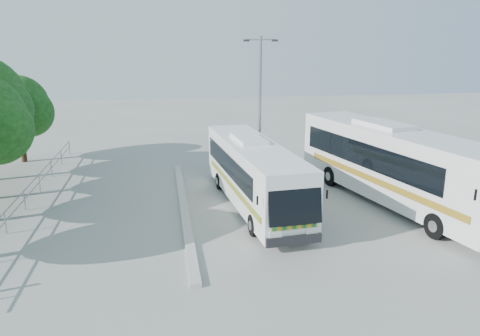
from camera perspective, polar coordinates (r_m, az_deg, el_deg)
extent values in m
plane|color=#9E9E99|center=(21.87, -0.53, -6.32)|extent=(100.00, 100.00, 0.00)
cube|color=#B2B2AD|center=(23.50, -6.86, -4.69)|extent=(0.40, 16.00, 0.15)
cylinder|color=gray|center=(26.03, -24.34, -1.97)|extent=(0.06, 22.00, 0.06)
cylinder|color=gray|center=(26.14, -24.25, -2.81)|extent=(0.06, 22.00, 0.06)
cylinder|color=gray|center=(35.59, -20.37, 1.97)|extent=(0.06, 0.06, 1.00)
cylinder|color=#382314|center=(35.37, -24.99, 2.89)|extent=(0.36, 0.36, 2.77)
sphere|color=#13370F|center=(34.99, -25.45, 6.92)|extent=(4.03, 4.03, 4.03)
sphere|color=#13370F|center=(34.36, -24.37, 6.17)|extent=(3.28, 3.28, 3.28)
sphere|color=#13370F|center=(35.71, -26.25, 7.79)|extent=(3.02, 3.02, 3.02)
cube|color=white|center=(23.18, 1.67, -0.51)|extent=(3.32, 11.37, 2.85)
cube|color=black|center=(17.98, 6.71, -4.08)|extent=(2.18, 0.62, 1.81)
cube|color=black|center=(23.33, -1.51, 0.48)|extent=(0.84, 8.94, 1.03)
cube|color=black|center=(23.96, 4.03, 0.83)|extent=(0.84, 8.94, 1.03)
cube|color=#0E6527|center=(22.78, -1.02, -2.20)|extent=(0.89, 9.68, 0.26)
cylinder|color=black|center=(20.00, 1.66, -6.98)|extent=(0.36, 0.96, 0.93)
cylinder|color=black|center=(20.65, 7.32, -6.37)|extent=(0.36, 0.96, 0.93)
cylinder|color=black|center=(26.25, -2.50, -1.58)|extent=(0.36, 0.96, 0.93)
cylinder|color=black|center=(26.75, 1.92, -1.25)|extent=(0.36, 0.96, 0.93)
cube|color=silver|center=(24.74, 18.33, 0.53)|extent=(5.50, 13.67, 3.40)
cube|color=black|center=(24.29, 14.83, 1.55)|extent=(2.27, 10.49, 1.23)
cube|color=black|center=(26.05, 19.88, 2.04)|extent=(2.27, 10.49, 1.23)
cube|color=#0B4D1C|center=(23.78, 16.07, -1.46)|extent=(2.43, 11.36, 0.31)
cylinder|color=black|center=(21.31, 22.78, -6.52)|extent=(0.56, 1.16, 1.12)
cylinder|color=black|center=(27.35, 11.00, -0.96)|extent=(0.56, 1.16, 1.12)
cylinder|color=black|center=(28.75, 15.26, -0.44)|extent=(0.56, 1.16, 1.12)
cylinder|color=gray|center=(28.74, 2.45, 7.44)|extent=(0.20, 0.20, 8.35)
cylinder|color=gray|center=(28.49, 2.54, 15.38)|extent=(1.65, 0.41, 0.08)
cube|color=black|center=(28.49, 0.80, 15.29)|extent=(0.40, 0.26, 0.13)
cube|color=black|center=(28.52, 4.28, 15.25)|extent=(0.40, 0.26, 0.13)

